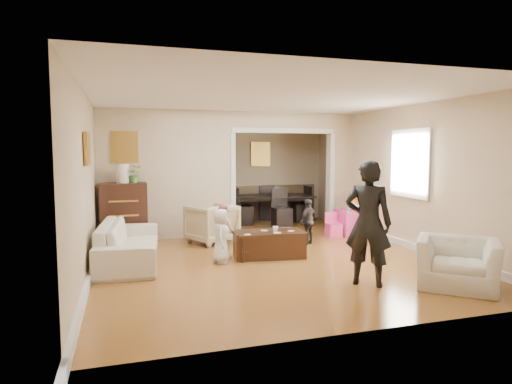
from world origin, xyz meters
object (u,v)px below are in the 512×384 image
object	(u,v)px
dining_table	(273,209)
child_kneel_a	(221,236)
armchair_front	(457,263)
table_lamp	(123,173)
cyan_cup	(348,208)
adult_person	(368,223)
sofa	(129,242)
child_kneel_b	(224,229)
dresser	(124,214)
armchair_back	(212,224)
child_toddler	(309,221)
play_table	(351,222)
coffee_table	(269,244)
coffee_cup	(275,229)

from	to	relation	value
dining_table	child_kneel_a	xyz separation A→B (m)	(-2.05, -3.42, 0.09)
armchair_front	table_lamp	distance (m)	5.86
cyan_cup	adult_person	distance (m)	3.49
sofa	cyan_cup	world-z (taller)	sofa
adult_person	child_kneel_b	xyz separation A→B (m)	(-1.45, 2.15, -0.38)
sofa	child_kneel_b	distance (m)	1.55
dresser	adult_person	world-z (taller)	adult_person
sofa	armchair_back	xyz separation A→B (m)	(1.55, 1.11, 0.05)
child_kneel_a	child_kneel_b	size ratio (longest dim) A/B	0.96
adult_person	child_toddler	size ratio (longest dim) A/B	1.90
child_toddler	armchair_back	bearing A→B (deg)	-52.93
dresser	child_kneel_b	size ratio (longest dim) A/B	1.31
dresser	table_lamp	xyz separation A→B (m)	(0.00, 0.00, 0.77)
sofa	play_table	xyz separation A→B (m)	(4.54, 1.06, -0.06)
armchair_front	child_kneel_a	xyz separation A→B (m)	(-2.68, 2.12, 0.11)
sofa	coffee_table	distance (m)	2.27
table_lamp	cyan_cup	xyz separation A→B (m)	(4.51, -0.43, -0.78)
play_table	child_kneel_a	xyz separation A→B (m)	(-3.14, -1.51, 0.16)
table_lamp	child_kneel_b	distance (m)	2.34
adult_person	dresser	bearing A→B (deg)	-9.32
cyan_cup	child_kneel_a	distance (m)	3.38
armchair_back	play_table	size ratio (longest dim) A/B	1.49
play_table	child_toddler	distance (m)	1.40
dining_table	child_kneel_a	size ratio (longest dim) A/B	2.28
coffee_table	child_toddler	xyz separation A→B (m)	(1.05, 0.75, 0.22)
coffee_table	coffee_cup	world-z (taller)	coffee_cup
dining_table	child_kneel_a	world-z (taller)	child_kneel_a
dresser	child_toddler	bearing A→B (deg)	-16.37
dining_table	child_toddler	world-z (taller)	child_toddler
cyan_cup	child_toddler	world-z (taller)	child_toddler
sofa	coffee_table	world-z (taller)	sofa
coffee_table	coffee_cup	size ratio (longest dim) A/B	12.45
play_table	child_toddler	xyz separation A→B (m)	(-1.24, -0.61, 0.17)
child_kneel_a	armchair_front	bearing A→B (deg)	-110.66
armchair_front	dining_table	world-z (taller)	dining_table
cyan_cup	child_kneel_a	size ratio (longest dim) A/B	0.09
coffee_table	adult_person	xyz separation A→B (m)	(0.75, -1.85, 0.61)
dining_table	child_kneel_a	bearing A→B (deg)	-111.00
sofa	dresser	distance (m)	1.46
coffee_cup	play_table	world-z (taller)	play_table
child_kneel_b	child_toddler	world-z (taller)	child_kneel_b
child_kneel_b	table_lamp	bearing A→B (deg)	36.05
dining_table	play_table	bearing A→B (deg)	-50.31
play_table	cyan_cup	bearing A→B (deg)	-153.43
cyan_cup	child_toddler	distance (m)	1.28
play_table	dining_table	xyz separation A→B (m)	(-1.09, 1.91, 0.08)
dresser	child_toddler	size ratio (longest dim) A/B	1.35
cyan_cup	dining_table	xyz separation A→B (m)	(-0.99, 1.96, -0.23)
child_kneel_a	dresser	bearing A→B (deg)	55.54
cyan_cup	child_kneel_b	distance (m)	3.07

